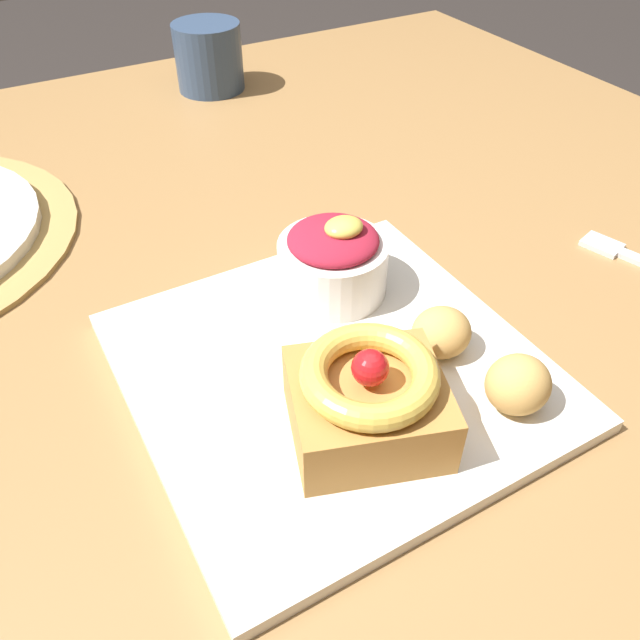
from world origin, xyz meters
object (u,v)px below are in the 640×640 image
Objects in this scene: fork at (638,260)px; front_plate at (333,370)px; fritter_front at (518,384)px; fritter_middle at (441,332)px; berry_ramekin at (333,260)px; cake_slice at (373,397)px; coffee_mug at (209,57)px.

front_plate is at bearing 70.86° from fork.
front_plate is 0.13m from fritter_front.
fritter_middle is at bearing 99.23° from fritter_front.
berry_ramekin is at bearing 107.32° from fritter_middle.
cake_slice is at bearing -156.52° from fritter_middle.
cake_slice reaches higher than fritter_middle.
fork is (0.23, 0.08, -0.03)m from fritter_front.
cake_slice is 0.15m from berry_ramekin.
fork is at bearing 3.02° from fritter_middle.
fritter_front reaches higher than fritter_middle.
fritter_middle is 0.59m from coffee_mug.
fritter_middle is at bearing -72.68° from berry_ramekin.
berry_ramekin reaches higher than fritter_front.
berry_ramekin reaches higher than fritter_middle.
fritter_middle reaches higher than front_plate.
fritter_front is at bearing -93.96° from coffee_mug.
fork is (0.27, -0.09, -0.04)m from berry_ramekin.
fritter_front is 1.01× the size of fritter_middle.
fork is (0.24, 0.01, -0.03)m from fritter_middle.
front_plate is 0.10m from berry_ramekin.
berry_ramekin is 0.72× the size of fork.
fritter_middle is 0.24m from fork.
fritter_front is at bearing -47.36° from front_plate.
berry_ramekin is 0.99× the size of coffee_mug.
cake_slice is 2.69× the size of fritter_middle.
cake_slice is 2.67× the size of fritter_front.
cake_slice is at bearing 162.07° from fritter_front.
fritter_front is at bearing 92.90° from fork.
fritter_front is 0.24m from fork.
front_plate is at bearing -120.02° from berry_ramekin.
fritter_middle is at bearing 76.42° from fork.
coffee_mug is (0.05, 0.66, 0.01)m from fritter_front.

